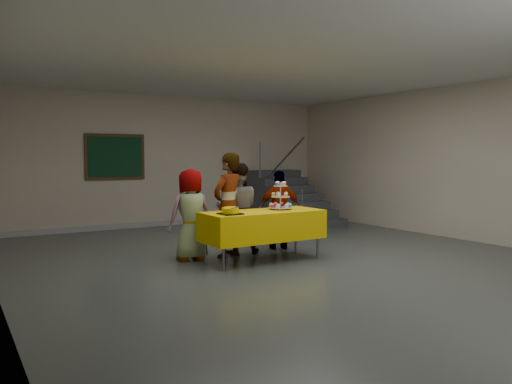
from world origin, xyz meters
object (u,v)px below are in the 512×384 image
at_px(schoolchild_c, 238,208).
at_px(noticeboard, 115,157).
at_px(bear_cake, 230,210).
at_px(schoolchild_d, 280,210).
at_px(schoolchild_a, 191,214).
at_px(cupcake_stand, 280,199).
at_px(staircase, 286,202).
at_px(bake_table, 263,225).
at_px(schoolchild_b, 228,205).

relative_size(schoolchild_c, noticeboard, 1.15).
bearing_deg(bear_cake, schoolchild_c, 54.49).
bearing_deg(noticeboard, bear_cake, -86.27).
bearing_deg(schoolchild_d, schoolchild_c, 15.86).
bearing_deg(schoolchild_a, cupcake_stand, 154.50).
xyz_separation_m(staircase, noticeboard, (-3.99, 0.84, 1.11)).
height_order(schoolchild_c, noticeboard, noticeboard).
bearing_deg(bake_table, bear_cake, -168.69).
distance_m(bear_cake, noticeboard, 4.72).
xyz_separation_m(bear_cake, noticeboard, (-0.30, 4.64, 0.77)).
relative_size(schoolchild_a, noticeboard, 1.09).
distance_m(schoolchild_a, schoolchild_b, 0.62).
xyz_separation_m(bake_table, staircase, (3.05, 3.68, -0.07)).
bearing_deg(schoolchild_a, schoolchild_c, -175.22).
relative_size(bear_cake, schoolchild_b, 0.22).
relative_size(cupcake_stand, schoolchild_a, 0.31).
height_order(cupcake_stand, schoolchild_c, schoolchild_c).
bearing_deg(noticeboard, schoolchild_d, -65.79).
bearing_deg(schoolchild_a, bake_table, 143.95).
height_order(bake_table, schoolchild_b, schoolchild_b).
bearing_deg(noticeboard, staircase, -11.83).
bearing_deg(schoolchild_c, bake_table, 112.88).
relative_size(bake_table, staircase, 0.78).
xyz_separation_m(schoolchild_a, schoolchild_b, (0.60, -0.11, 0.12)).
bearing_deg(schoolchild_c, bear_cake, 75.37).
distance_m(bake_table, bear_cake, 0.71).
bearing_deg(bake_table, schoolchild_c, 92.00).
height_order(bear_cake, schoolchild_a, schoolchild_a).
height_order(staircase, noticeboard, noticeboard).
relative_size(bake_table, cupcake_stand, 4.22).
relative_size(cupcake_stand, schoolchild_b, 0.27).
xyz_separation_m(cupcake_stand, schoolchild_d, (0.42, 0.62, -0.26)).
distance_m(schoolchild_a, noticeboard, 3.96).
distance_m(bake_table, schoolchild_b, 0.68).
xyz_separation_m(bake_table, noticeboard, (-0.94, 4.52, 1.04)).
distance_m(bear_cake, schoolchild_b, 0.75).
bearing_deg(bake_table, schoolchild_b, 119.50).
bearing_deg(cupcake_stand, bear_cake, -169.70).
distance_m(bake_table, schoolchild_a, 1.13).
bearing_deg(cupcake_stand, schoolchild_a, 154.66).
distance_m(cupcake_stand, schoolchild_d, 0.79).
height_order(bake_table, schoolchild_c, schoolchild_c).
bearing_deg(cupcake_stand, schoolchild_b, 143.93).
bearing_deg(bake_table, schoolchild_a, 144.12).
distance_m(cupcake_stand, schoolchild_a, 1.42).
bearing_deg(schoolchild_d, staircase, -107.04).
xyz_separation_m(schoolchild_c, staircase, (3.08, 2.95, -0.26)).
relative_size(schoolchild_d, staircase, 0.57).
xyz_separation_m(schoolchild_a, staircase, (3.96, 3.02, -0.22)).
relative_size(bear_cake, staircase, 0.15).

